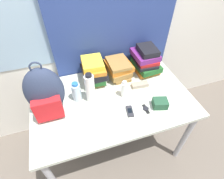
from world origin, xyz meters
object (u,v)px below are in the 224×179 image
object	(u,v)px
sports_bottle	(90,88)
sunscreen_bottle	(124,89)
water_bottle	(76,92)
camera_pouch	(160,103)
cell_phone	(130,111)
sunglasses_case	(140,85)
book_stack_left	(94,71)
book_stack_center	(118,68)
book_stack_right	(146,60)
wristwatch	(146,109)
backpack	(45,93)

from	to	relation	value
sports_bottle	sunscreen_bottle	world-z (taller)	sports_bottle
water_bottle	camera_pouch	bearing A→B (deg)	-24.68
water_bottle	cell_phone	world-z (taller)	water_bottle
sunglasses_case	book_stack_left	bearing A→B (deg)	150.96
cell_phone	book_stack_center	bearing A→B (deg)	82.20
book_stack_right	camera_pouch	xyz separation A→B (m)	(-0.09, -0.47, -0.08)
water_bottle	sunscreen_bottle	distance (m)	0.39
book_stack_center	sunglasses_case	xyz separation A→B (m)	(0.13, -0.21, -0.07)
book_stack_center	book_stack_right	bearing A→B (deg)	-0.89
book_stack_center	water_bottle	size ratio (longest dim) A/B	1.49
book_stack_right	camera_pouch	size ratio (longest dim) A/B	2.29
camera_pouch	sunglasses_case	bearing A→B (deg)	101.81
book_stack_left	water_bottle	size ratio (longest dim) A/B	1.59
book_stack_center	camera_pouch	bearing A→B (deg)	-68.18
water_bottle	sports_bottle	world-z (taller)	sports_bottle
sunglasses_case	camera_pouch	bearing A→B (deg)	-78.19
cell_phone	wristwatch	bearing A→B (deg)	-6.40
book_stack_center	sunscreen_bottle	distance (m)	0.28
backpack	sports_bottle	bearing A→B (deg)	1.90
sunglasses_case	water_bottle	bearing A→B (deg)	177.81
book_stack_right	sunscreen_bottle	size ratio (longest dim) A/B	1.89
camera_pouch	wristwatch	world-z (taller)	camera_pouch
book_stack_center	wristwatch	distance (m)	0.48
sports_bottle	sunglasses_case	size ratio (longest dim) A/B	1.79
book_stack_left	book_stack_center	bearing A→B (deg)	0.99
book_stack_left	book_stack_right	xyz separation A→B (m)	(0.51, -0.00, 0.00)
book_stack_right	sunglasses_case	size ratio (longest dim) A/B	2.00
sunscreen_bottle	cell_phone	world-z (taller)	sunscreen_bottle
sports_bottle	cell_phone	distance (m)	0.36
camera_pouch	wristwatch	xyz separation A→B (m)	(-0.12, 0.00, -0.03)
sports_bottle	wristwatch	distance (m)	0.48
sports_bottle	wristwatch	bearing A→B (deg)	-31.44
cell_phone	camera_pouch	world-z (taller)	camera_pouch
backpack	cell_phone	xyz separation A→B (m)	(0.59, -0.21, -0.19)
book_stack_right	sports_bottle	xyz separation A→B (m)	(-0.60, -0.22, 0.02)
water_bottle	cell_phone	xyz separation A→B (m)	(0.37, -0.26, -0.08)
book_stack_right	water_bottle	xyz separation A→B (m)	(-0.71, -0.19, -0.03)
wristwatch	backpack	bearing A→B (deg)	162.38
camera_pouch	sports_bottle	bearing A→B (deg)	154.41
backpack	book_stack_center	size ratio (longest dim) A/B	1.71
book_stack_center	camera_pouch	size ratio (longest dim) A/B	2.01
water_bottle	cell_phone	bearing A→B (deg)	-35.79
book_stack_right	cell_phone	bearing A→B (deg)	-127.06
book_stack_right	cell_phone	xyz separation A→B (m)	(-0.34, -0.45, -0.11)
water_bottle	camera_pouch	size ratio (longest dim) A/B	1.35
cell_phone	wristwatch	size ratio (longest dim) A/B	1.15
sunscreen_bottle	sunglasses_case	xyz separation A→B (m)	(0.18, 0.06, -0.06)
camera_pouch	book_stack_left	bearing A→B (deg)	132.34
sports_bottle	camera_pouch	size ratio (longest dim) A/B	2.06
sunscreen_bottle	sports_bottle	bearing A→B (deg)	170.95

